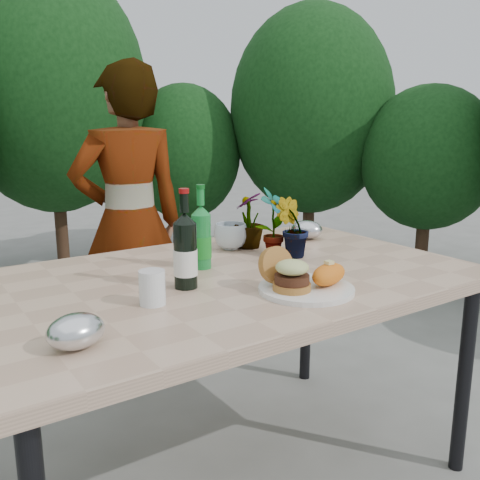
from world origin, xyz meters
TOP-DOWN VIEW (x-y plane):
  - ground at (0.00, 0.00)m, footprint 80.00×80.00m
  - patio_table at (0.00, 0.00)m, footprint 1.60×1.00m
  - shrub_hedge at (0.31, 1.75)m, footprint 6.86×5.09m
  - dinner_plate at (0.10, -0.28)m, footprint 0.28×0.28m
  - burger_stack at (0.05, -0.26)m, footprint 0.11×0.16m
  - sweet_potato at (0.17, -0.30)m, footprint 0.17×0.12m
  - grilled_veg at (0.12, -0.18)m, footprint 0.08×0.05m
  - wine_bottle at (-0.17, -0.05)m, footprint 0.07×0.07m
  - sparkling_water at (-0.03, 0.11)m, footprint 0.07×0.07m
  - plastic_cup at (-0.32, -0.13)m, footprint 0.07×0.07m
  - seedling_left at (0.28, 0.12)m, footprint 0.15×0.13m
  - seedling_mid at (0.32, 0.06)m, footprint 0.15×0.15m
  - seedling_right at (0.28, 0.27)m, footprint 0.17×0.17m
  - blue_bowl at (0.20, 0.28)m, footprint 0.15×0.15m
  - foil_packet_left at (-0.58, -0.29)m, footprint 0.15×0.14m
  - foil_packet_right at (0.56, 0.26)m, footprint 0.16×0.17m
  - person at (0.08, 0.98)m, footprint 0.59×0.42m

SIDE VIEW (x-z plane):
  - ground at x=0.00m, z-range 0.00..0.00m
  - patio_table at x=0.00m, z-range 0.32..1.07m
  - person at x=0.08m, z-range 0.00..1.50m
  - dinner_plate at x=0.10m, z-range 0.75..0.76m
  - grilled_veg at x=0.12m, z-range 0.76..0.79m
  - foil_packet_left at x=-0.58m, z-range 0.75..0.83m
  - foil_packet_right at x=0.56m, z-range 0.75..0.83m
  - sweet_potato at x=0.17m, z-range 0.77..0.83m
  - plastic_cup at x=-0.32m, z-range 0.75..0.84m
  - blue_bowl at x=0.20m, z-range 0.75..0.85m
  - burger_stack at x=0.05m, z-range 0.75..0.87m
  - sparkling_water at x=-0.03m, z-range 0.71..0.99m
  - seedling_right at x=0.28m, z-range 0.75..0.97m
  - seedling_mid at x=0.32m, z-range 0.75..0.97m
  - wine_bottle at x=-0.17m, z-range 0.71..1.01m
  - seedling_left at x=0.28m, z-range 0.75..1.00m
  - shrub_hedge at x=0.31m, z-range 0.00..2.43m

